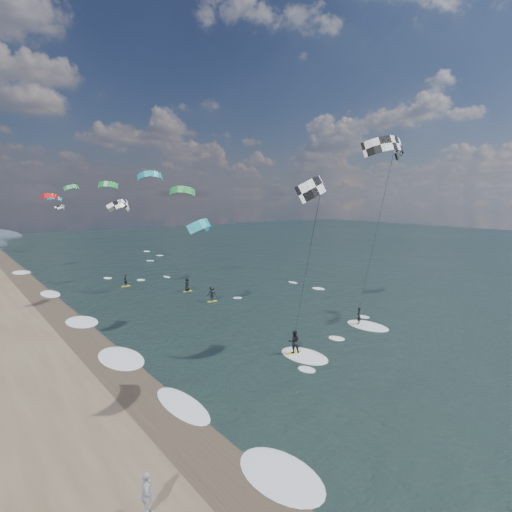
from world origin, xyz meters
TOP-DOWN VIEW (x-y plane):
  - ground at (0.00, 0.00)m, footprint 260.00×260.00m
  - wet_sand_strip at (-12.00, 10.00)m, footprint 3.00×240.00m
  - kitesurfer_near_a at (6.20, 5.22)m, footprint 7.50×8.23m
  - kitesurfer_near_b at (-2.66, 3.88)m, footprint 6.98×9.24m
  - far_kitesurfers at (2.16, 29.42)m, footprint 6.15×14.47m
  - bg_kite_field at (0.11, 53.62)m, footprint 12.70×74.67m
  - shoreline_surf at (-10.80, 14.75)m, footprint 2.40×79.40m
  - beach_walker at (-15.61, -0.89)m, footprint 0.75×1.12m

SIDE VIEW (x-z plane):
  - ground at x=0.00m, z-range 0.00..0.00m
  - shoreline_surf at x=-10.80m, z-range -0.06..0.06m
  - wet_sand_strip at x=-12.00m, z-range 0.00..0.01m
  - far_kitesurfers at x=2.16m, z-range -0.01..1.69m
  - beach_walker at x=-15.61m, z-range 0.00..1.77m
  - kitesurfer_near_b at x=-2.66m, z-range 1.95..15.43m
  - bg_kite_field at x=0.11m, z-range 8.36..15.05m
  - kitesurfer_near_a at x=6.20m, z-range 3.89..20.20m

